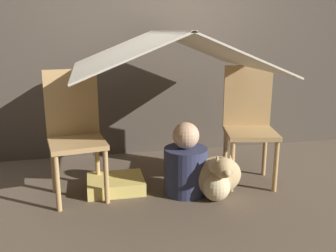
# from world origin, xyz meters

# --- Properties ---
(ground_plane) EXTENTS (8.80, 8.80, 0.00)m
(ground_plane) POSITION_xyz_m (0.00, 0.00, 0.00)
(ground_plane) COLOR brown
(wall_back) EXTENTS (7.00, 0.05, 2.50)m
(wall_back) POSITION_xyz_m (0.00, 1.11, 1.25)
(wall_back) COLOR #4C4238
(wall_back) RESTS_ON ground_plane
(chair_left) EXTENTS (0.45, 0.45, 0.95)m
(chair_left) POSITION_xyz_m (-0.69, 0.20, 0.51)
(chair_left) COLOR tan
(chair_left) RESTS_ON ground_plane
(chair_right) EXTENTS (0.47, 0.47, 0.95)m
(chair_right) POSITION_xyz_m (0.69, 0.20, 0.51)
(chair_right) COLOR tan
(chair_right) RESTS_ON ground_plane
(sheet_canopy) EXTENTS (1.36, 1.38, 0.28)m
(sheet_canopy) POSITION_xyz_m (0.00, 0.12, 1.09)
(sheet_canopy) COLOR silver
(person_front) EXTENTS (0.33, 0.33, 0.56)m
(person_front) POSITION_xyz_m (0.12, 0.04, 0.23)
(person_front) COLOR #2D3351
(person_front) RESTS_ON ground_plane
(dog) EXTENTS (0.40, 0.36, 0.38)m
(dog) POSITION_xyz_m (0.33, -0.07, 0.17)
(dog) COLOR tan
(dog) RESTS_ON ground_plane
(floor_cushion) EXTENTS (0.44, 0.35, 0.10)m
(floor_cushion) POSITION_xyz_m (-0.41, 0.20, 0.05)
(floor_cushion) COLOR #E5CC66
(floor_cushion) RESTS_ON ground_plane
(plush_toy) EXTENTS (0.21, 0.21, 0.33)m
(plush_toy) POSITION_xyz_m (0.31, -0.13, 0.13)
(plush_toy) COLOR beige
(plush_toy) RESTS_ON ground_plane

